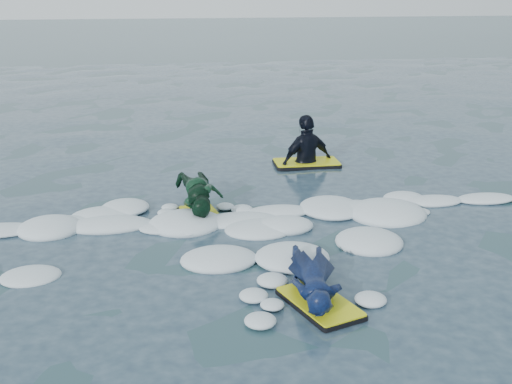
% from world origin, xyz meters
% --- Properties ---
extents(ground, '(120.00, 120.00, 0.00)m').
position_xyz_m(ground, '(0.00, 0.00, 0.00)').
color(ground, '#162C34').
rests_on(ground, ground).
extents(foam_band, '(12.00, 3.10, 0.30)m').
position_xyz_m(foam_band, '(0.00, 1.03, 0.00)').
color(foam_band, white).
rests_on(foam_band, ground).
extents(prone_woman_unit, '(0.83, 1.59, 0.38)m').
position_xyz_m(prone_woman_unit, '(0.16, -1.01, 0.20)').
color(prone_woman_unit, black).
rests_on(prone_woman_unit, ground).
extents(prone_child_unit, '(0.67, 1.38, 0.54)m').
position_xyz_m(prone_child_unit, '(-0.83, 1.86, 0.28)').
color(prone_child_unit, black).
rests_on(prone_child_unit, ground).
extents(waiting_rider_unit, '(1.23, 0.77, 1.82)m').
position_xyz_m(waiting_rider_unit, '(1.36, 4.18, 0.06)').
color(waiting_rider_unit, black).
rests_on(waiting_rider_unit, ground).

